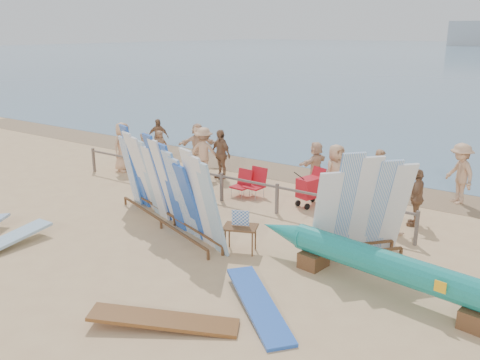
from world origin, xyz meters
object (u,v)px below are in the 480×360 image
Objects in this scene: beachgoer_9 at (460,174)px; beachgoer_0 at (123,147)px; side_surfboard_rack at (362,210)px; beachgoer_6 at (335,173)px; beachgoer_extra_1 at (158,137)px; flat_board_c at (164,327)px; stroller at (311,191)px; beachgoer_5 at (316,164)px; main_surfboard_rack at (166,187)px; beach_chair_left at (241,189)px; beachgoer_4 at (221,154)px; beachgoer_3 at (204,152)px; beach_chair_right at (255,189)px; vendor_table at (240,238)px; beachgoer_7 at (380,177)px; outrigger_canoe at (387,267)px; flat_board_d at (258,309)px; beachgoer_2 at (145,153)px; beachgoer_11 at (198,144)px; beachgoer_8 at (396,203)px; flat_board_a at (0,251)px; beachgoer_1 at (161,151)px; beachgoer_10 at (417,198)px.

beachgoer_9 is 1.01× the size of beachgoer_0.
beachgoer_6 is (-2.23, 3.48, -0.29)m from side_surfboard_rack.
beachgoer_9 is 1.21× the size of beachgoer_extra_1.
flat_board_c is (-1.78, -4.75, -1.19)m from side_surfboard_rack.
stroller is 2.20m from beachgoer_5.
beach_chair_left is at bearing 107.88° from main_surfboard_rack.
beachgoer_3 is at bearing -152.39° from beachgoer_4.
beach_chair_right is 2.51m from beachgoer_5.
beachgoer_7 reaches higher than vendor_table.
outrigger_canoe is 3.61× the size of beachgoer_6.
vendor_table reaches higher than flat_board_d.
outrigger_canoe is at bearing -69.06° from flat_board_c.
beachgoer_4 is at bearing 1.32° from flat_board_c.
beachgoer_9 is (1.66, 8.76, 0.94)m from flat_board_d.
beachgoer_7 is (0.75, 8.80, 0.85)m from flat_board_c.
beachgoer_4 is (-4.06, 0.88, 0.42)m from stroller.
beachgoer_3 is at bearing 4.96° from flat_board_c.
beachgoer_11 reaches higher than beachgoer_2.
beachgoer_8 is 0.95× the size of beachgoer_11.
side_surfboard_rack is 1.70× the size of beachgoer_extra_1.
flat_board_d is at bearing -6.79° from main_surfboard_rack.
flat_board_c is 7.67m from beach_chair_right.
beachgoer_5 is 7.51m from beachgoer_extra_1.
beachgoer_5 is (-3.60, 2.56, -0.03)m from beachgoer_8.
beach_chair_right is at bearing 95.86° from vendor_table.
flat_board_c is 2.33× the size of stroller.
flat_board_c is 1.50× the size of beachgoer_3.
flat_board_a is 9.58m from beachgoer_6.
flat_board_c is at bearing -158.78° from side_surfboard_rack.
beachgoer_1 is (-0.60, -1.44, -0.06)m from beachgoer_11.
flat_board_a is 7.89m from beachgoer_1.
beachgoer_10 is (7.14, -0.69, -0.09)m from beachgoer_4.
stroller is 0.76× the size of beachgoer_5.
beachgoer_9 is (0.85, 3.39, 0.15)m from beachgoer_8.
beachgoer_4 is (-7.78, 4.83, 0.30)m from outrigger_canoe.
flat_board_a is 7.23m from beach_chair_left.
beachgoer_10 is at bearing 32.11° from vendor_table.
beach_chair_left is 6.74m from beachgoer_9.
beachgoer_0 is at bearing 140.43° from beachgoer_7.
main_surfboard_rack is 4.94m from beachgoer_4.
main_surfboard_rack is 3.67m from beach_chair_right.
beachgoer_9 is at bearing 171.13° from beachgoer_3.
beachgoer_0 is at bearing 126.91° from beachgoer_1.
flat_board_a is 9.20m from beachgoer_11.
flat_board_c is 10.63m from beachgoer_9.
beachgoer_7 is 1.33m from beachgoer_6.
beach_chair_left is at bearing -75.41° from beachgoer_11.
beachgoer_5 is (-1.26, 1.17, -0.14)m from beachgoer_6.
side_surfboard_rack is 1.47× the size of beachgoer_3.
beachgoer_6 is (-2.68, 0.64, 0.11)m from beachgoer_10.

